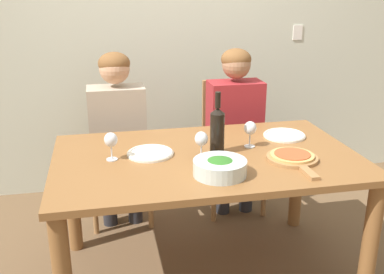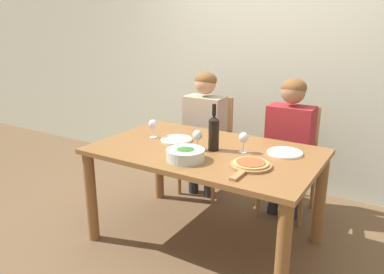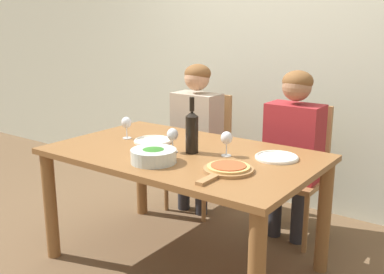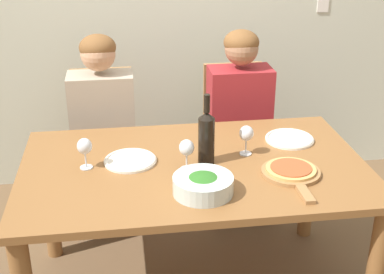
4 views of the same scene
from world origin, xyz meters
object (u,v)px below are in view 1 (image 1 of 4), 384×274
object	(u,v)px
wine_bottle	(217,130)
chair_left	(119,149)
dinner_plate_left	(150,153)
dinner_plate_right	(284,135)
chair_right	(230,141)
person_man	(235,117)
broccoli_bowl	(220,167)
wine_glass_centre	(201,140)
wine_glass_left	(111,141)
wine_glass_right	(250,129)
pizza_on_board	(293,158)
person_woman	(118,124)

from	to	relation	value
wine_bottle	chair_left	bearing A→B (deg)	120.35
dinner_plate_left	dinner_plate_right	size ratio (longest dim) A/B	1.00
chair_left	chair_right	bearing A→B (deg)	0.00
person_man	wine_bottle	xyz separation A→B (m)	(-0.33, -0.74, 0.16)
wine_bottle	broccoli_bowl	bearing A→B (deg)	-102.03
wine_bottle	wine_glass_centre	world-z (taller)	wine_bottle
wine_glass_left	wine_glass_centre	world-z (taller)	same
dinner_plate_right	wine_glass_left	size ratio (longest dim) A/B	1.67
chair_left	dinner_plate_left	world-z (taller)	chair_left
wine_bottle	dinner_plate_left	xyz separation A→B (m)	(-0.36, 0.05, -0.13)
dinner_plate_right	wine_glass_right	bearing A→B (deg)	-154.21
broccoli_bowl	person_man	bearing A→B (deg)	68.96
broccoli_bowl	wine_glass_centre	world-z (taller)	wine_glass_centre
wine_glass_left	pizza_on_board	bearing A→B (deg)	-12.23
dinner_plate_left	wine_glass_centre	size ratio (longest dim) A/B	1.67
wine_bottle	wine_glass_centre	size ratio (longest dim) A/B	2.27
wine_bottle	pizza_on_board	distance (m)	0.42
pizza_on_board	wine_glass_centre	size ratio (longest dim) A/B	2.72
wine_glass_left	wine_glass_centre	bearing A→B (deg)	-9.90
person_woman	dinner_plate_left	distance (m)	0.70
wine_bottle	broccoli_bowl	distance (m)	0.31
person_man	pizza_on_board	bearing A→B (deg)	-88.10
chair_left	wine_glass_right	bearing A→B (deg)	-48.26
person_man	chair_right	bearing A→B (deg)	90.00
chair_right	person_woman	xyz separation A→B (m)	(-0.84, -0.12, 0.23)
dinner_plate_right	wine_glass_centre	xyz separation A→B (m)	(-0.57, -0.25, 0.10)
person_woman	chair_left	bearing A→B (deg)	90.00
dinner_plate_right	wine_glass_centre	distance (m)	0.63
dinner_plate_left	chair_right	bearing A→B (deg)	49.21
dinner_plate_left	wine_glass_centre	bearing A→B (deg)	-23.76
chair_left	pizza_on_board	distance (m)	1.38
chair_right	dinner_plate_left	bearing A→B (deg)	-130.79
wine_glass_right	chair_right	bearing A→B (deg)	80.99
chair_left	person_woman	world-z (taller)	person_woman
wine_glass_right	person_woman	bearing A→B (deg)	136.24
person_man	wine_glass_left	world-z (taller)	person_man
pizza_on_board	dinner_plate_right	bearing A→B (deg)	73.63
pizza_on_board	wine_glass_left	xyz separation A→B (m)	(-0.93, 0.20, 0.09)
wine_glass_left	person_woman	bearing A→B (deg)	84.93
person_woman	person_man	bearing A→B (deg)	0.00
wine_glass_right	wine_glass_centre	size ratio (longest dim) A/B	1.00
wine_bottle	pizza_on_board	bearing A→B (deg)	-26.36
wine_bottle	pizza_on_board	xyz separation A→B (m)	(0.36, -0.18, -0.12)
dinner_plate_right	pizza_on_board	bearing A→B (deg)	-106.37
chair_left	person_man	size ratio (longest dim) A/B	0.79
dinner_plate_right	wine_glass_left	distance (m)	1.06
person_woman	wine_bottle	xyz separation A→B (m)	(0.50, -0.74, 0.16)
pizza_on_board	chair_left	bearing A→B (deg)	129.86
chair_right	wine_glass_centre	xyz separation A→B (m)	(-0.44, -0.92, 0.36)
dinner_plate_left	dinner_plate_right	world-z (taller)	same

